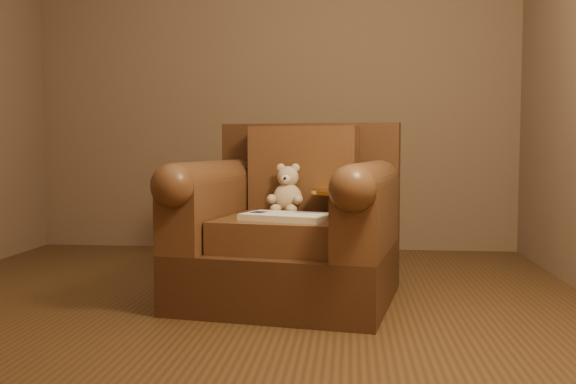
{
  "coord_description": "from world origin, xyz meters",
  "views": [
    {
      "loc": [
        0.64,
        -3.33,
        0.85
      ],
      "look_at": [
        0.31,
        0.1,
        0.61
      ],
      "focal_mm": 40.0,
      "sensor_mm": 36.0,
      "label": 1
    }
  ],
  "objects": [
    {
      "name": "guidebook",
      "position": [
        0.31,
        -0.06,
        0.49
      ],
      "size": [
        0.49,
        0.38,
        0.04
      ],
      "rotation": [
        0.0,
        0.0,
        -0.32
      ],
      "color": "beige",
      "rests_on": "armchair"
    },
    {
      "name": "armchair",
      "position": [
        0.31,
        0.21,
        0.39
      ],
      "size": [
        1.27,
        1.23,
        1.0
      ],
      "rotation": [
        0.0,
        0.0,
        -0.17
      ],
      "color": "#412615",
      "rests_on": "floor"
    },
    {
      "name": "floor",
      "position": [
        0.0,
        0.0,
        0.0
      ],
      "size": [
        4.0,
        4.0,
        0.0
      ],
      "primitive_type": "plane",
      "color": "#4F351B",
      "rests_on": "ground"
    },
    {
      "name": "teddy_bear",
      "position": [
        0.28,
        0.31,
        0.58
      ],
      "size": [
        0.21,
        0.24,
        0.29
      ],
      "rotation": [
        0.0,
        0.0,
        -0.13
      ],
      "color": "tan",
      "rests_on": "armchair"
    },
    {
      "name": "side_table",
      "position": [
        0.64,
        0.26,
        0.33
      ],
      "size": [
        0.44,
        0.44,
        0.61
      ],
      "color": "gold",
      "rests_on": "floor"
    }
  ]
}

